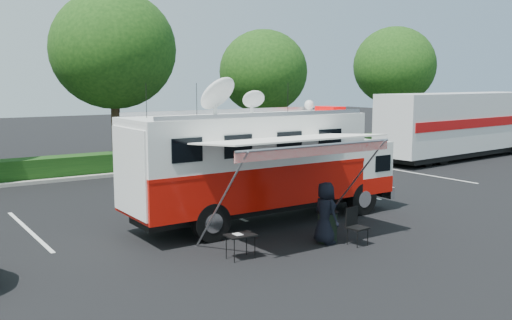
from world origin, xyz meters
The scene contains 10 objects.
ground_plane centered at (0.00, 0.00, 0.00)m, with size 120.00×120.00×0.00m, color black.
back_border centered at (1.14, 12.90, 5.00)m, with size 60.00×6.14×8.87m.
stall_lines centered at (-0.50, 3.00, 0.00)m, with size 24.12×5.50×0.01m.
command_truck centered at (-0.08, 0.00, 1.86)m, with size 9.06×2.49×4.35m.
awning centered at (-0.89, -2.59, 2.80)m, with size 4.95×2.56×2.99m.
person centered at (-0.09, -3.01, 0.00)m, with size 0.83×0.54×1.70m, color black.
folding_table centered at (-2.74, -2.85, 0.58)m, with size 0.77×0.57×0.63m.
folding_chair centered at (0.52, -3.51, 0.60)m, with size 0.53×0.55×1.01m.
trash_bin centered at (0.05, -2.93, 0.44)m, with size 0.58×0.58×0.87m.
semi_trailer centered at (17.69, 5.90, 1.98)m, with size 12.31×3.47×3.75m.
Camera 1 is at (-10.16, -14.48, 4.40)m, focal length 40.00 mm.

